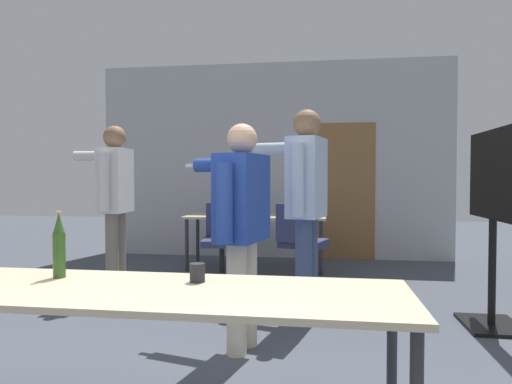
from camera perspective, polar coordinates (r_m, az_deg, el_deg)
back_wall at (r=7.06m, az=2.27°, el=3.85°), size 5.40×0.12×2.99m
conference_table_near at (r=2.18m, az=-12.11°, el=-13.28°), size 2.27×0.70×0.72m
conference_table_far at (r=6.12m, az=-0.06°, el=-3.65°), size 1.87×0.65×0.72m
tv_screen at (r=4.19m, az=27.55°, el=-1.55°), size 0.44×1.06×1.62m
person_far_watching at (r=4.00m, az=6.16°, el=-0.09°), size 0.79×0.81×1.82m
person_left_plaid at (r=5.06m, az=-17.34°, el=-0.03°), size 0.83×0.66×1.78m
person_right_polo at (r=3.23m, az=-1.97°, el=-2.96°), size 0.72×0.78×1.61m
office_chair_far_left at (r=5.61m, az=-4.22°, el=-6.48°), size 0.52×0.58×0.91m
office_chair_mid_tucked at (r=5.18m, az=5.68°, el=-6.90°), size 0.59×0.64×0.94m
beer_bottle at (r=2.53m, az=-23.40°, el=-6.25°), size 0.06×0.06×0.34m
drink_cup at (r=2.26m, az=-7.34°, el=-9.97°), size 0.07×0.07×0.09m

